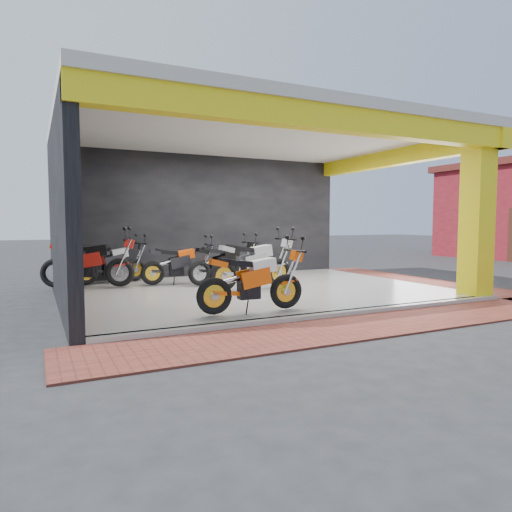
% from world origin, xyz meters
% --- Properties ---
extents(ground, '(80.00, 80.00, 0.00)m').
position_xyz_m(ground, '(0.00, 0.00, 0.00)').
color(ground, '#2D2D30').
rests_on(ground, ground).
extents(showroom_floor, '(8.00, 6.00, 0.10)m').
position_xyz_m(showroom_floor, '(0.00, 2.00, 0.05)').
color(showroom_floor, beige).
rests_on(showroom_floor, ground).
extents(showroom_ceiling, '(8.40, 6.40, 0.20)m').
position_xyz_m(showroom_ceiling, '(0.00, 2.00, 3.60)').
color(showroom_ceiling, beige).
rests_on(showroom_ceiling, corner_column).
extents(back_wall, '(8.20, 0.20, 3.50)m').
position_xyz_m(back_wall, '(0.00, 5.10, 1.75)').
color(back_wall, black).
rests_on(back_wall, ground).
extents(left_wall, '(0.20, 6.20, 3.50)m').
position_xyz_m(left_wall, '(-4.10, 2.00, 1.75)').
color(left_wall, black).
rests_on(left_wall, ground).
extents(corner_column, '(0.50, 0.50, 3.50)m').
position_xyz_m(corner_column, '(3.75, -0.75, 1.75)').
color(corner_column, yellow).
rests_on(corner_column, ground).
extents(header_beam_front, '(8.40, 0.30, 0.40)m').
position_xyz_m(header_beam_front, '(0.00, -1.00, 3.30)').
color(header_beam_front, yellow).
rests_on(header_beam_front, corner_column).
extents(header_beam_right, '(0.30, 6.40, 0.40)m').
position_xyz_m(header_beam_right, '(4.00, 2.00, 3.30)').
color(header_beam_right, yellow).
rests_on(header_beam_right, corner_column).
extents(floor_kerb, '(8.00, 0.20, 0.10)m').
position_xyz_m(floor_kerb, '(0.00, -1.02, 0.05)').
color(floor_kerb, beige).
rests_on(floor_kerb, ground).
extents(paver_front, '(9.00, 1.40, 0.03)m').
position_xyz_m(paver_front, '(0.00, -1.80, 0.01)').
color(paver_front, brown).
rests_on(paver_front, ground).
extents(paver_right, '(1.40, 7.00, 0.03)m').
position_xyz_m(paver_right, '(4.80, 2.00, 0.01)').
color(paver_right, brown).
rests_on(paver_right, ground).
extents(moto_hero, '(2.04, 0.82, 1.23)m').
position_xyz_m(moto_hero, '(-0.67, -0.50, 0.71)').
color(moto_hero, '#F8580A').
rests_on(moto_hero, showroom_floor).
extents(moto_row_a, '(2.28, 1.02, 1.35)m').
position_xyz_m(moto_row_a, '(0.51, 1.91, 0.78)').
color(moto_row_a, '#9A9DA1').
rests_on(moto_row_a, showroom_floor).
extents(moto_row_b, '(2.06, 1.01, 1.20)m').
position_xyz_m(moto_row_b, '(0.20, 3.13, 0.70)').
color(moto_row_b, black).
rests_on(moto_row_b, showroom_floor).
extents(moto_row_c, '(1.94, 0.84, 1.16)m').
position_xyz_m(moto_row_c, '(-0.82, 3.40, 0.68)').
color(moto_row_c, black).
rests_on(moto_row_c, showroom_floor).
extents(moto_row_d, '(2.37, 1.53, 1.36)m').
position_xyz_m(moto_row_d, '(-2.80, 3.51, 0.78)').
color(moto_row_d, '#AF1B12').
rests_on(moto_row_d, showroom_floor).
extents(moto_row_e, '(2.02, 1.10, 1.17)m').
position_xyz_m(moto_row_e, '(-2.25, 4.50, 0.68)').
color(moto_row_e, black).
rests_on(moto_row_e, showroom_floor).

